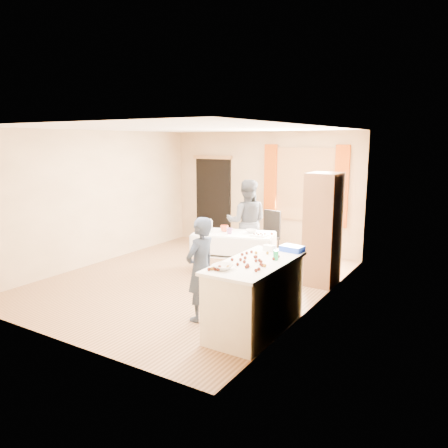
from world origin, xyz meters
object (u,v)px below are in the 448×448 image
Objects in this scene: chair at (267,245)px; girl at (201,269)px; counter at (255,296)px; party_table at (234,249)px; cabinet at (323,229)px; woman at (247,222)px.

chair is 3.32m from girl.
counter is 0.97× the size of party_table.
counter is (-0.10, -2.23, -0.49)m from cabinet.
girl is at bearing 80.18° from woman.
counter is at bearing 101.93° from girl.
cabinet is at bearing 139.80° from woman.
cabinet is 1.20× the size of counter.
girl is (-0.78, -0.09, 0.26)m from counter.
party_table is 2.23m from girl.
girl is (-0.88, -2.32, -0.24)m from cabinet.
girl is at bearing -87.62° from party_table.
woman reaches higher than chair.
girl is 0.85× the size of woman.
girl is (0.71, -2.10, 0.26)m from party_table.
girl reaches higher than chair.
counter is 2.50m from party_table.
party_table is (-1.49, 2.01, -0.01)m from counter.
woman is (-1.58, 2.66, 0.38)m from counter.
girl is 2.86m from woman.
girl reaches higher than counter.
chair is at bearing 67.78° from party_table.
cabinet is at bearing 164.87° from girl.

